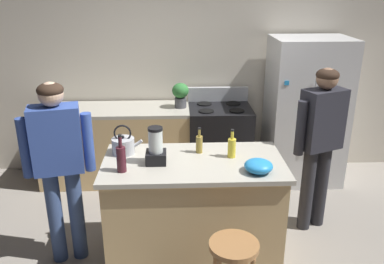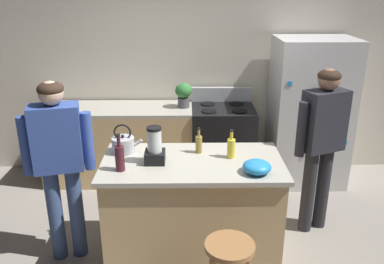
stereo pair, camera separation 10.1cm
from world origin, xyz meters
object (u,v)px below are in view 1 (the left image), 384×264
person_by_sink_right (320,135)px  tea_kettle (123,145)px  person_by_island_left (59,158)px  bar_stool (233,260)px  mixing_bowl (259,166)px  bottle_wine (121,158)px  potted_plant (180,94)px  kitchen_island (193,209)px  stove_range (219,143)px  refrigerator (305,112)px  bottle_vinegar (199,143)px  bottle_soda (232,147)px  blender_appliance (156,148)px

person_by_sink_right → tea_kettle: bearing=-173.1°
person_by_island_left → person_by_sink_right: person_by_sink_right is taller
bar_stool → mixing_bowl: 0.76m
bottle_wine → tea_kettle: (-0.03, 0.37, -0.04)m
person_by_sink_right → potted_plant: 1.75m
mixing_bowl → tea_kettle: (-1.12, 0.42, 0.03)m
kitchen_island → tea_kettle: (-0.61, 0.19, 0.55)m
stove_range → bar_stool: size_ratio=1.73×
bar_stool → refrigerator: bearing=62.3°
bottle_vinegar → tea_kettle: tea_kettle is taller
bar_stool → bottle_soda: bottle_soda is taller
stove_range → person_by_island_left: person_by_island_left is taller
person_by_island_left → bar_stool: (1.38, -0.75, -0.49)m
stove_range → person_by_island_left: 2.22m
kitchen_island → potted_plant: potted_plant is taller
person_by_island_left → person_by_sink_right: bearing=10.0°
bar_stool → bottle_vinegar: bearing=101.8°
bottle_wine → bottle_soda: bottle_wine is taller
tea_kettle → refrigerator: bearing=32.5°
kitchen_island → mixing_bowl: bearing=-24.6°
stove_range → bottle_soda: (-0.06, -1.46, 0.56)m
bottle_soda → refrigerator: bearing=52.4°
bar_stool → bottle_vinegar: (-0.19, 0.93, 0.53)m
blender_appliance → person_by_sink_right: bearing=15.8°
bar_stool → bottle_vinegar: size_ratio=2.76×
blender_appliance → bottle_soda: blender_appliance is taller
bar_stool → blender_appliance: size_ratio=2.05×
refrigerator → person_by_sink_right: bearing=-100.6°
person_by_island_left → tea_kettle: 0.55m
refrigerator → blender_appliance: (-1.76, -1.52, 0.19)m
bottle_soda → bottle_wine: bearing=-165.3°
bottle_vinegar → potted_plant: bearing=96.0°
bar_stool → tea_kettle: bearing=132.5°
kitchen_island → tea_kettle: tea_kettle is taller
refrigerator → mixing_bowl: bearing=-118.2°
kitchen_island → stove_range: (0.39, 1.52, 0.01)m
person_by_island_left → refrigerator: bearing=30.4°
bar_stool → mixing_bowl: size_ratio=2.83×
potted_plant → tea_kettle: bearing=-111.2°
potted_plant → bottle_soda: 1.54m
person_by_island_left → bottle_wine: (0.54, -0.17, 0.06)m
mixing_bowl → blender_appliance: bearing=165.8°
person_by_sink_right → tea_kettle: person_by_sink_right is taller
bottle_wine → blender_appliance: bearing=29.1°
refrigerator → kitchen_island: bearing=-133.8°
refrigerator → bottle_soda: (-1.11, -1.43, 0.15)m
kitchen_island → blender_appliance: blender_appliance is taller
bottle_soda → tea_kettle: tea_kettle is taller
potted_plant → blender_appliance: size_ratio=0.95×
stove_range → blender_appliance: bearing=-114.6°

